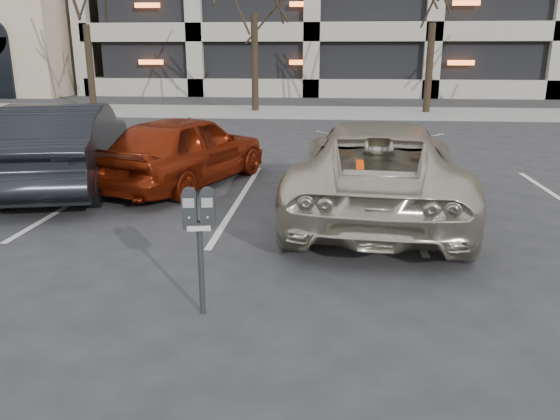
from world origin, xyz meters
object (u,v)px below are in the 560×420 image
object	(u,v)px
parking_meter	(199,221)
car_red	(185,150)
suv_silver	(377,168)
car_dark	(65,146)

from	to	relation	value
parking_meter	car_red	bearing A→B (deg)	96.73
parking_meter	car_red	size ratio (longest dim) A/B	0.31
parking_meter	suv_silver	world-z (taller)	suv_silver
suv_silver	parking_meter	bearing A→B (deg)	66.30
suv_silver	car_red	distance (m)	3.86
parking_meter	car_dark	distance (m)	6.13
parking_meter	car_dark	xyz separation A→B (m)	(-3.71, 4.87, -0.16)
car_dark	suv_silver	bearing A→B (deg)	154.33
suv_silver	car_red	xyz separation A→B (m)	(-3.51, 1.62, -0.05)
car_red	car_dark	world-z (taller)	car_dark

